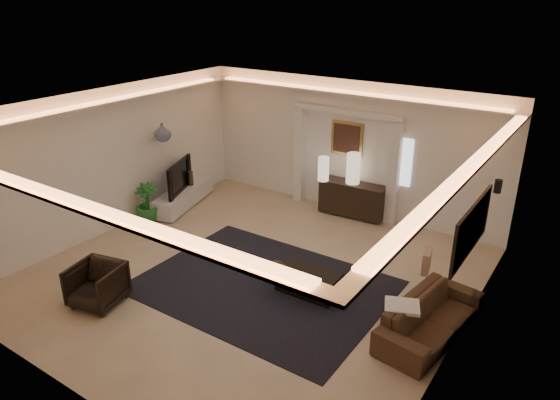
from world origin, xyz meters
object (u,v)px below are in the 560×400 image
Objects in this scene: console at (353,199)px; sofa at (431,318)px; coffee_table at (309,281)px; armchair at (97,285)px.

console is 0.73× the size of sofa.
console is 1.44× the size of coffee_table.
armchair reaches higher than coffee_table.
console reaches higher than coffee_table.
armchair is (-2.59, -2.15, 0.14)m from coffee_table.
coffee_table is (-2.01, -0.02, -0.08)m from sofa.
armchair is at bearing -141.34° from coffee_table.
sofa is at bearing -50.75° from console.
console is 5.62m from armchair.
console reaches higher than armchair.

